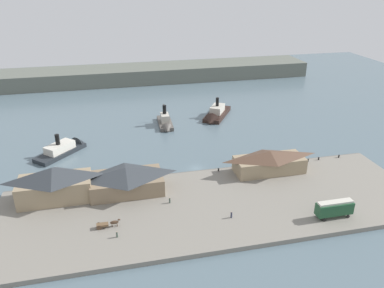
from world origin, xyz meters
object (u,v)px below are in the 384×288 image
Objects in this scene: mooring_post_center_east at (308,160)px; horse_cart at (107,224)px; pedestrian_by_tram at (170,200)px; ferry_outer_harbor at (66,148)px; ferry_departing_north at (166,123)px; ferry_shed_east_terminal at (54,183)px; ferry_approaching_west at (215,115)px; pedestrian_standing_center at (231,215)px; ferry_shed_customs_shed at (126,179)px; mooring_post_west at (319,159)px; ferry_shed_west_terminal at (269,161)px; mooring_post_center_west at (218,170)px; street_tram at (334,208)px; pedestrian_near_cart at (117,235)px; mooring_post_east at (339,156)px.

horse_cart is at bearing -161.80° from mooring_post_center_east.
pedestrian_by_tram is 49.93m from ferry_outer_harbor.
mooring_post_center_east is at bearing -48.03° from ferry_departing_north.
ferry_shed_east_terminal is at bearing 129.09° from horse_cart.
pedestrian_standing_center is at bearing -103.15° from ferry_approaching_west.
ferry_shed_customs_shed is 57.37m from mooring_post_center_east.
ferry_approaching_west is at bearing 113.41° from mooring_post_west.
ferry_approaching_west is at bearing 52.56° from ferry_shed_customs_shed.
horse_cart is at bearing -75.17° from ferry_outer_harbor.
ferry_departing_north is (-42.38, 42.54, -0.23)m from mooring_post_west.
ferry_shed_west_terminal is 1.15× the size of ferry_outer_harbor.
pedestrian_standing_center is at bearing -99.13° from mooring_post_center_west.
ferry_outer_harbor is at bearing 160.16° from mooring_post_center_east.
ferry_departing_north reaches higher than ferry_shed_west_terminal.
horse_cart is 67.92m from ferry_departing_north.
ferry_departing_north reaches higher than pedestrian_by_tram.
street_tram is at bearing -76.74° from ferry_shed_west_terminal.
ferry_departing_north is 0.91× the size of ferry_outer_harbor.
ferry_departing_north is at bearing -167.64° from ferry_approaching_west.
ferry_approaching_west is at bearing 19.15° from ferry_outer_harbor.
mooring_post_center_west is (31.29, 25.06, -0.27)m from pedestrian_near_cart.
mooring_post_east is (73.86, 21.03, -0.48)m from horse_cart.
ferry_shed_customs_shed is 28.30m from mooring_post_center_west.
pedestrian_standing_center is (13.48, -9.82, 0.05)m from pedestrian_by_tram.
mooring_post_center_west is (-20.55, 28.91, -2.11)m from street_tram.
ferry_shed_east_terminal reaches higher than pedestrian_by_tram.
pedestrian_by_tram is at bearing -116.16° from ferry_approaching_west.
ferry_outer_harbor reaches higher than pedestrian_near_cart.
horse_cart is 82.37m from ferry_approaching_west.
mooring_post_center_west and mooring_post_west have the same top height.
mooring_post_center_east is (75.45, 4.99, -4.26)m from ferry_shed_east_terminal.
ferry_departing_north is at bearing 68.90° from ferry_shed_customs_shed.
ferry_outer_harbor reaches higher than mooring_post_east.
pedestrian_near_cart is 65.62m from mooring_post_center_east.
pedestrian_standing_center reaches higher than mooring_post_east.
ferry_shed_east_terminal is at bearing 126.51° from pedestrian_near_cart.
pedestrian_standing_center is 0.10× the size of ferry_departing_north.
horse_cart is 29.64m from pedestrian_standing_center.
ferry_shed_customs_shed reaches higher than mooring_post_east.
ferry_shed_west_terminal is at bearing -171.58° from mooring_post_east.
mooring_post_east is at bearing 3.56° from ferry_shed_east_terminal.
street_tram is 0.50× the size of ferry_outer_harbor.
ferry_departing_north is (-29.64, 71.55, -2.34)m from street_tram.
street_tram is 24.98m from pedestrian_standing_center.
ferry_departing_north is (8.20, 56.48, -0.53)m from pedestrian_by_tram.
mooring_post_center_west is (33.30, 20.81, -0.48)m from horse_cart.
ferry_shed_customs_shed is 2.15× the size of street_tram.
ferry_outer_harbor is (-28.69, 40.87, -0.55)m from pedestrian_by_tram.
ferry_shed_east_terminal is 60.64m from ferry_shed_west_terminal.
ferry_shed_customs_shed is at bearing -177.66° from ferry_shed_west_terminal.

